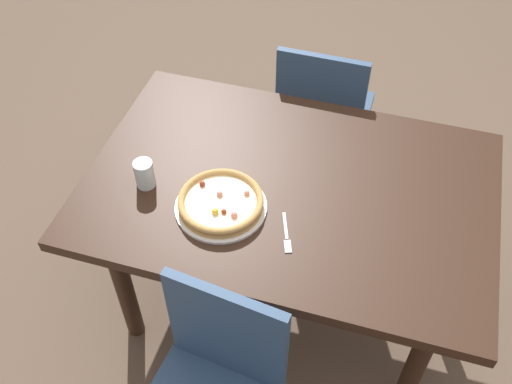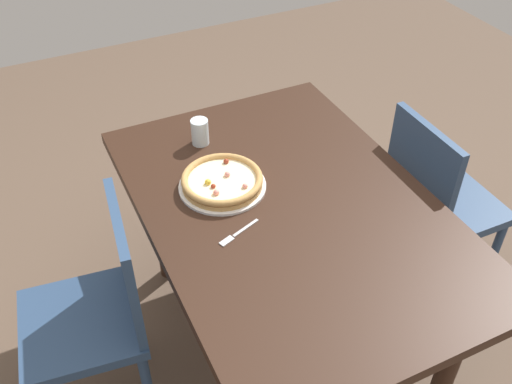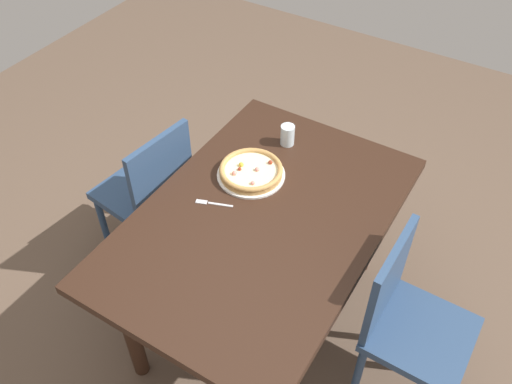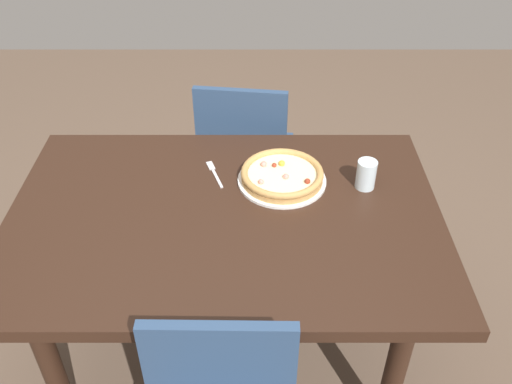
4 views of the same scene
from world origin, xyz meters
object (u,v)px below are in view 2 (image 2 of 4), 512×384
at_px(dining_table, 290,225).
at_px(pizza, 222,180).
at_px(chair_far, 99,311).
at_px(plate, 222,186).
at_px(drinking_glass, 200,132).
at_px(fork, 236,234).
at_px(chair_near, 436,201).

xyz_separation_m(dining_table, pizza, (0.19, 0.17, 0.12)).
bearing_deg(pizza, chair_far, 104.93).
bearing_deg(dining_table, plate, 41.37).
bearing_deg(chair_far, drinking_glass, -45.41).
relative_size(plate, fork, 1.93).
distance_m(dining_table, fork, 0.25).
relative_size(chair_far, plate, 2.86).
bearing_deg(chair_near, chair_far, -90.97).
bearing_deg(pizza, chair_near, -101.88).
bearing_deg(pizza, fork, 167.44).
height_order(chair_far, pizza, chair_far).
relative_size(chair_near, drinking_glass, 8.55).
bearing_deg(dining_table, drinking_glass, 16.52).
height_order(plate, drinking_glass, drinking_glass).
xyz_separation_m(chair_far, fork, (-0.10, -0.47, 0.25)).
relative_size(plate, drinking_glass, 2.99).
bearing_deg(fork, drinking_glass, -118.84).
bearing_deg(chair_far, pizza, -68.12).
relative_size(chair_near, pizza, 3.08).
bearing_deg(chair_far, dining_table, -87.60).
relative_size(chair_far, fork, 5.52).
bearing_deg(plate, dining_table, -138.63).
xyz_separation_m(chair_near, plate, (0.18, 0.86, 0.25)).
distance_m(dining_table, drinking_glass, 0.52).
distance_m(chair_far, plate, 0.60).
bearing_deg(fork, chair_near, 163.83).
height_order(dining_table, fork, fork).
bearing_deg(fork, dining_table, 172.01).
xyz_separation_m(plate, drinking_glass, (0.29, -0.03, 0.05)).
height_order(chair_near, plate, chair_near).
xyz_separation_m(chair_far, pizza, (0.14, -0.52, 0.28)).
distance_m(fork, drinking_glass, 0.54).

